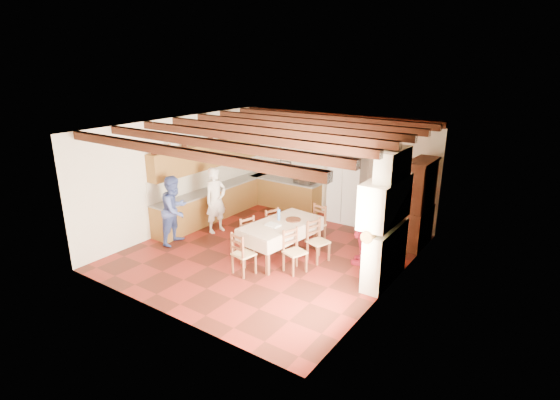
# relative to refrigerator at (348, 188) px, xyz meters

# --- Properties ---
(floor) EXTENTS (6.00, 6.50, 0.02)m
(floor) POSITION_rel_refrigerator_xyz_m (-0.55, -3.04, -0.97)
(floor) COLOR #471A12
(floor) RESTS_ON ground
(ceiling) EXTENTS (6.00, 6.50, 0.02)m
(ceiling) POSITION_rel_refrigerator_xyz_m (-0.55, -3.04, 2.05)
(ceiling) COLOR silver
(ceiling) RESTS_ON ground
(wall_back) EXTENTS (6.00, 0.02, 3.00)m
(wall_back) POSITION_rel_refrigerator_xyz_m (-0.55, 0.22, 0.54)
(wall_back) COLOR #F1E7CE
(wall_back) RESTS_ON ground
(wall_front) EXTENTS (6.00, 0.02, 3.00)m
(wall_front) POSITION_rel_refrigerator_xyz_m (-0.55, -6.30, 0.54)
(wall_front) COLOR #F1E7CE
(wall_front) RESTS_ON ground
(wall_left) EXTENTS (0.02, 6.50, 3.00)m
(wall_left) POSITION_rel_refrigerator_xyz_m (-3.56, -3.04, 0.54)
(wall_left) COLOR #F1E7CE
(wall_left) RESTS_ON ground
(wall_right) EXTENTS (0.02, 6.50, 3.00)m
(wall_right) POSITION_rel_refrigerator_xyz_m (2.46, -3.04, 0.54)
(wall_right) COLOR #F1E7CE
(wall_right) RESTS_ON ground
(ceiling_beams) EXTENTS (6.00, 6.30, 0.16)m
(ceiling_beams) POSITION_rel_refrigerator_xyz_m (-0.55, -3.04, 1.95)
(ceiling_beams) COLOR #391910
(ceiling_beams) RESTS_ON ground
(lower_cabinets_left) EXTENTS (0.60, 4.30, 0.86)m
(lower_cabinets_left) POSITION_rel_refrigerator_xyz_m (-3.25, -1.99, -0.53)
(lower_cabinets_left) COLOR brown
(lower_cabinets_left) RESTS_ON ground
(lower_cabinets_back) EXTENTS (2.30, 0.60, 0.86)m
(lower_cabinets_back) POSITION_rel_refrigerator_xyz_m (-2.10, -0.09, -0.53)
(lower_cabinets_back) COLOR brown
(lower_cabinets_back) RESTS_ON ground
(countertop_left) EXTENTS (0.62, 4.30, 0.04)m
(countertop_left) POSITION_rel_refrigerator_xyz_m (-3.25, -1.99, -0.08)
(countertop_left) COLOR gray
(countertop_left) RESTS_ON lower_cabinets_left
(countertop_back) EXTENTS (2.34, 0.62, 0.04)m
(countertop_back) POSITION_rel_refrigerator_xyz_m (-2.10, -0.09, -0.08)
(countertop_back) COLOR gray
(countertop_back) RESTS_ON lower_cabinets_back
(backsplash_left) EXTENTS (0.03, 4.30, 0.60)m
(backsplash_left) POSITION_rel_refrigerator_xyz_m (-3.54, -1.99, 0.24)
(backsplash_left) COLOR beige
(backsplash_left) RESTS_ON ground
(backsplash_back) EXTENTS (2.30, 0.03, 0.60)m
(backsplash_back) POSITION_rel_refrigerator_xyz_m (-2.10, 0.20, 0.24)
(backsplash_back) COLOR beige
(backsplash_back) RESTS_ON ground
(upper_cabinets) EXTENTS (0.35, 4.20, 0.70)m
(upper_cabinets) POSITION_rel_refrigerator_xyz_m (-3.38, -1.99, 0.89)
(upper_cabinets) COLOR brown
(upper_cabinets) RESTS_ON ground
(fireplace) EXTENTS (0.56, 1.60, 2.80)m
(fireplace) POSITION_rel_refrigerator_xyz_m (2.17, -2.84, 0.44)
(fireplace) COLOR beige
(fireplace) RESTS_ON ground
(wall_picture) EXTENTS (0.34, 0.03, 0.42)m
(wall_picture) POSITION_rel_refrigerator_xyz_m (1.00, 0.19, 0.89)
(wall_picture) COLOR black
(wall_picture) RESTS_ON ground
(refrigerator) EXTENTS (0.99, 0.82, 1.92)m
(refrigerator) POSITION_rel_refrigerator_xyz_m (0.00, 0.00, 0.00)
(refrigerator) COLOR white
(refrigerator) RESTS_ON floor
(hutch) EXTENTS (0.51, 1.20, 2.17)m
(hutch) POSITION_rel_refrigerator_xyz_m (2.20, -0.63, 0.13)
(hutch) COLOR #3A150C
(hutch) RESTS_ON floor
(dining_table) EXTENTS (1.23, 2.06, 0.85)m
(dining_table) POSITION_rel_refrigerator_xyz_m (-0.17, -3.11, -0.19)
(dining_table) COLOR silver
(dining_table) RESTS_ON floor
(chandelier) EXTENTS (0.47, 0.47, 0.03)m
(chandelier) POSITION_rel_refrigerator_xyz_m (-0.17, -3.11, 1.29)
(chandelier) COLOR black
(chandelier) RESTS_ON ground
(chair_left_near) EXTENTS (0.50, 0.51, 0.96)m
(chair_left_near) POSITION_rel_refrigerator_xyz_m (-1.02, -3.44, -0.48)
(chair_left_near) COLOR brown
(chair_left_near) RESTS_ON floor
(chair_left_far) EXTENTS (0.51, 0.52, 0.96)m
(chair_left_far) POSITION_rel_refrigerator_xyz_m (-0.89, -2.63, -0.48)
(chair_left_far) COLOR brown
(chair_left_far) RESTS_ON floor
(chair_right_near) EXTENTS (0.52, 0.53, 0.96)m
(chair_right_near) POSITION_rel_refrigerator_xyz_m (0.51, -3.55, -0.48)
(chair_right_near) COLOR brown
(chair_right_near) RESTS_ON floor
(chair_right_far) EXTENTS (0.51, 0.52, 0.96)m
(chair_right_far) POSITION_rel_refrigerator_xyz_m (0.65, -2.78, -0.48)
(chair_right_far) COLOR brown
(chair_right_far) RESTS_ON floor
(chair_end_near) EXTENTS (0.49, 0.47, 0.96)m
(chair_end_near) POSITION_rel_refrigerator_xyz_m (-0.35, -4.25, -0.48)
(chair_end_near) COLOR brown
(chair_end_near) RESTS_ON floor
(chair_end_far) EXTENTS (0.48, 0.46, 0.96)m
(chair_end_far) POSITION_rel_refrigerator_xyz_m (0.05, -1.89, -0.48)
(chair_end_far) COLOR brown
(chair_end_far) RESTS_ON floor
(person_man) EXTENTS (0.53, 0.70, 1.76)m
(person_man) POSITION_rel_refrigerator_xyz_m (-2.48, -2.78, -0.08)
(person_man) COLOR white
(person_man) RESTS_ON floor
(person_woman_blue) EXTENTS (0.82, 0.96, 1.74)m
(person_woman_blue) POSITION_rel_refrigerator_xyz_m (-2.80, -3.92, -0.09)
(person_woman_blue) COLOR #4659A8
(person_woman_blue) RESTS_ON floor
(person_woman_red) EXTENTS (0.52, 1.04, 1.71)m
(person_woman_red) POSITION_rel_refrigerator_xyz_m (1.53, -2.33, -0.10)
(person_woman_red) COLOR red
(person_woman_red) RESTS_ON floor
(microwave) EXTENTS (0.58, 0.40, 0.32)m
(microwave) POSITION_rel_refrigerator_xyz_m (-1.39, -0.09, 0.10)
(microwave) COLOR silver
(microwave) RESTS_ON countertop_back
(fridge_vase) EXTENTS (0.33, 0.33, 0.32)m
(fridge_vase) POSITION_rel_refrigerator_xyz_m (-0.01, 0.00, 1.12)
(fridge_vase) COLOR #3A150C
(fridge_vase) RESTS_ON refrigerator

